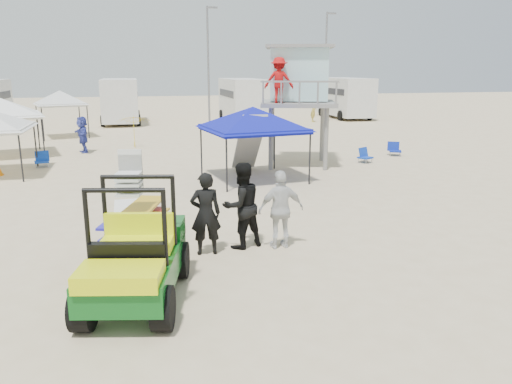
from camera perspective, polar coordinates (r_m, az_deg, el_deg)
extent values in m
plane|color=beige|center=(8.69, 1.49, -13.24)|extent=(140.00, 140.00, 0.00)
cube|color=#0C5217|center=(8.97, -13.54, -8.43)|extent=(1.96, 3.02, 0.49)
cube|color=#E0ED0C|center=(8.86, -13.65, -6.63)|extent=(1.41, 1.04, 0.27)
cylinder|color=black|center=(8.19, -17.78, -12.93)|extent=(0.46, 0.76, 0.71)
cube|color=black|center=(11.19, -13.59, -4.81)|extent=(1.61, 2.05, 0.11)
cylinder|color=black|center=(11.27, -16.22, -5.97)|extent=(0.29, 0.51, 0.48)
imported|color=black|center=(10.85, -5.78, -2.49)|extent=(0.68, 0.46, 1.83)
imported|color=black|center=(11.21, -1.66, -1.55)|extent=(1.15, 1.02, 1.96)
imported|color=silver|center=(11.20, 2.87, -2.03)|extent=(1.06, 0.47, 1.79)
cylinder|color=gray|center=(19.76, 2.75, 5.97)|extent=(0.18, 0.18, 2.50)
cube|color=gray|center=(20.99, 4.86, 10.05)|extent=(3.74, 3.74, 0.16)
cube|color=#ADDCE0|center=(21.23, 4.66, 13.25)|extent=(2.78, 2.58, 2.10)
imported|color=#B20F0F|center=(19.76, 3.60, 12.61)|extent=(1.13, 0.65, 1.75)
cylinder|color=black|center=(16.51, -4.29, 3.35)|extent=(0.06, 0.06, 1.90)
pyramid|color=#0E159E|center=(18.09, -0.35, 9.74)|extent=(3.64, 3.64, 0.80)
cube|color=#0E159E|center=(18.16, -0.34, 7.22)|extent=(3.64, 3.64, 0.18)
pyramid|color=white|center=(25.82, -27.23, 9.54)|extent=(3.90, 3.90, 0.80)
cube|color=white|center=(25.88, -27.03, 7.78)|extent=(3.90, 3.90, 0.18)
cylinder|color=black|center=(30.91, -23.82, 7.21)|extent=(0.06, 0.06, 2.00)
pyramid|color=silver|center=(31.81, -21.55, 10.75)|extent=(3.24, 3.24, 0.80)
cube|color=silver|center=(31.85, -21.42, 9.32)|extent=(3.24, 3.24, 0.18)
imported|color=yellow|center=(26.61, -13.73, 6.71)|extent=(2.25, 2.27, 1.65)
cone|color=red|center=(18.95, -13.61, 2.20)|extent=(0.34, 0.34, 0.50)
cube|color=#103DB1|center=(22.54, -23.30, 3.19)|extent=(0.64, 0.61, 0.06)
cube|color=#103DB1|center=(22.74, -23.25, 3.79)|extent=(0.56, 0.29, 0.44)
cylinder|color=#B2B2B7|center=(22.41, -23.90, 2.76)|extent=(0.03, 0.03, 0.20)
cube|color=#1037AE|center=(22.21, 12.38, 3.86)|extent=(0.72, 0.70, 0.06)
cube|color=#1037AE|center=(22.39, 12.14, 4.47)|extent=(0.55, 0.41, 0.44)
cylinder|color=#B2B2B7|center=(21.96, 12.07, 3.44)|extent=(0.03, 0.03, 0.20)
cube|color=#0D2293|center=(24.33, 15.63, 4.52)|extent=(0.71, 0.69, 0.06)
cube|color=#0D2293|center=(24.50, 15.39, 5.07)|extent=(0.56, 0.40, 0.44)
cylinder|color=#B2B2B7|center=(24.07, 15.38, 4.15)|extent=(0.03, 0.03, 0.20)
cube|color=silver|center=(39.04, -15.26, 10.15)|extent=(2.50, 6.50, 3.00)
cube|color=black|center=(39.01, -15.30, 10.81)|extent=(2.54, 5.20, 0.50)
cylinder|color=black|center=(37.12, -17.14, 7.76)|extent=(0.25, 0.80, 0.80)
cube|color=silver|center=(38.38, -1.54, 10.57)|extent=(2.50, 7.00, 3.00)
cube|color=black|center=(38.35, -1.54, 11.24)|extent=(2.54, 5.60, 0.50)
cylinder|color=black|center=(36.05, -2.73, 8.19)|extent=(0.25, 0.80, 0.80)
cube|color=silver|center=(42.58, 10.16, 10.69)|extent=(2.50, 6.60, 3.00)
cube|color=black|center=(42.56, 10.19, 11.29)|extent=(2.54, 5.28, 0.50)
cylinder|color=black|center=(40.25, 9.64, 8.61)|extent=(0.25, 0.80, 0.80)
cylinder|color=slate|center=(34.83, -5.47, 13.88)|extent=(0.14, 0.14, 8.00)
cylinder|color=slate|center=(38.60, 7.93, 13.81)|extent=(0.14, 0.14, 8.00)
imported|color=#343F9E|center=(25.72, -19.21, 6.22)|extent=(0.90, 1.70, 1.75)
imported|color=gold|center=(39.00, 6.58, 9.23)|extent=(0.65, 0.75, 1.72)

